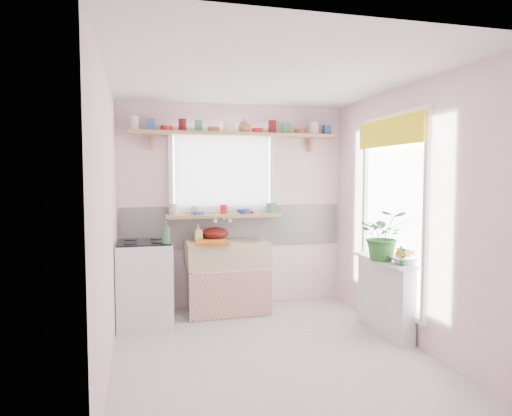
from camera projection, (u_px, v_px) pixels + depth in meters
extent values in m
plane|color=beige|center=(269.00, 351.00, 4.22)|extent=(3.20, 3.20, 0.00)
plane|color=white|center=(270.00, 76.00, 4.04)|extent=(3.20, 3.20, 0.00)
plane|color=#FFD5DC|center=(234.00, 206.00, 5.68)|extent=(2.80, 0.00, 2.80)
plane|color=#FFD5DC|center=(347.00, 241.00, 2.58)|extent=(2.80, 0.00, 2.80)
plane|color=#FFD5DC|center=(107.00, 220.00, 3.78)|extent=(0.00, 3.20, 3.20)
plane|color=#FFD5DC|center=(406.00, 214.00, 4.48)|extent=(0.00, 3.20, 3.20)
cube|color=white|center=(234.00, 226.00, 5.68)|extent=(2.74, 0.03, 0.50)
cube|color=pink|center=(234.00, 242.00, 5.69)|extent=(2.74, 0.02, 0.12)
cube|color=white|center=(222.00, 173.00, 5.61)|extent=(1.20, 0.01, 1.00)
cube|color=white|center=(223.00, 173.00, 5.54)|extent=(1.15, 0.02, 0.95)
cube|color=white|center=(395.00, 212.00, 4.67)|extent=(0.01, 1.10, 1.90)
cube|color=yellow|center=(389.00, 132.00, 4.59)|extent=(0.03, 1.20, 0.28)
cube|color=white|center=(227.00, 289.00, 5.42)|extent=(0.85, 0.55, 0.55)
cube|color=#CE4C3C|center=(231.00, 295.00, 5.15)|extent=(0.95, 0.02, 0.53)
cube|color=beige|center=(227.00, 254.00, 5.39)|extent=(0.95, 0.55, 0.30)
cylinder|color=silver|center=(223.00, 218.00, 5.60)|extent=(0.03, 0.22, 0.03)
cube|color=white|center=(145.00, 284.00, 4.93)|extent=(0.58, 0.58, 0.90)
cube|color=black|center=(144.00, 242.00, 4.90)|extent=(0.56, 0.56, 0.02)
cylinder|color=black|center=(130.00, 243.00, 4.73)|extent=(0.14, 0.14, 0.01)
cylinder|color=black|center=(158.00, 242.00, 4.80)|extent=(0.14, 0.14, 0.01)
cylinder|color=black|center=(131.00, 240.00, 5.00)|extent=(0.14, 0.14, 0.01)
cylinder|color=black|center=(157.00, 239.00, 5.07)|extent=(0.14, 0.14, 0.01)
cube|color=white|center=(385.00, 297.00, 4.71)|extent=(0.15, 0.90, 0.75)
cube|color=white|center=(383.00, 260.00, 4.67)|extent=(0.22, 0.95, 0.03)
cube|color=tan|center=(224.00, 215.00, 5.53)|extent=(1.40, 0.22, 0.04)
cube|color=tan|center=(236.00, 134.00, 5.49)|extent=(2.52, 0.24, 0.04)
cylinder|color=silver|center=(134.00, 125.00, 5.19)|extent=(0.11, 0.11, 0.12)
cylinder|color=#3359A5|center=(151.00, 125.00, 5.24)|extent=(0.11, 0.11, 0.12)
cylinder|color=red|center=(167.00, 128.00, 5.28)|extent=(0.11, 0.11, 0.06)
cylinder|color=#590F14|center=(183.00, 126.00, 5.33)|extent=(0.11, 0.11, 0.12)
cylinder|color=#3F7F4C|center=(198.00, 127.00, 5.37)|extent=(0.11, 0.11, 0.12)
cylinder|color=#A55133|center=(213.00, 130.00, 5.42)|extent=(0.11, 0.11, 0.06)
cylinder|color=silver|center=(228.00, 127.00, 5.46)|extent=(0.11, 0.11, 0.12)
cylinder|color=#3359A5|center=(243.00, 128.00, 5.51)|extent=(0.11, 0.11, 0.12)
cylinder|color=red|center=(258.00, 131.00, 5.55)|extent=(0.11, 0.11, 0.06)
cylinder|color=#590F14|center=(272.00, 129.00, 5.60)|extent=(0.11, 0.11, 0.12)
cylinder|color=#3F7F4C|center=(286.00, 129.00, 5.64)|extent=(0.11, 0.11, 0.12)
cylinder|color=#A55133|center=(300.00, 132.00, 5.69)|extent=(0.11, 0.11, 0.06)
cylinder|color=silver|center=(313.00, 130.00, 5.73)|extent=(0.11, 0.11, 0.12)
cylinder|color=#3359A5|center=(327.00, 130.00, 5.78)|extent=(0.11, 0.11, 0.12)
cylinder|color=silver|center=(172.00, 210.00, 5.37)|extent=(0.11, 0.11, 0.12)
cylinder|color=#3359A5|center=(198.00, 209.00, 5.45)|extent=(0.11, 0.11, 0.12)
cylinder|color=red|center=(224.00, 211.00, 5.53)|extent=(0.11, 0.11, 0.06)
cylinder|color=#590F14|center=(249.00, 208.00, 5.60)|extent=(0.11, 0.11, 0.12)
cylinder|color=#3F7F4C|center=(273.00, 208.00, 5.68)|extent=(0.11, 0.11, 0.12)
cube|color=#D76113|center=(212.00, 243.00, 5.13)|extent=(0.41, 0.34, 0.04)
ellipsoid|color=#5F1210|center=(216.00, 233.00, 5.54)|extent=(0.34, 0.34, 0.15)
imported|color=#2C6F2C|center=(384.00, 235.00, 4.53)|extent=(0.58, 0.55, 0.51)
imported|color=silver|center=(405.00, 260.00, 4.39)|extent=(0.33, 0.33, 0.07)
imported|color=#255E27|center=(401.00, 256.00, 4.27)|extent=(0.11, 0.09, 0.19)
imported|color=#E3D265|center=(198.00, 232.00, 5.43)|extent=(0.10, 0.10, 0.19)
imported|color=beige|center=(196.00, 210.00, 5.50)|extent=(0.15, 0.15, 0.10)
imported|color=#2D4792|center=(244.00, 212.00, 5.53)|extent=(0.19, 0.19, 0.06)
imported|color=#AC6034|center=(245.00, 126.00, 5.45)|extent=(0.18, 0.18, 0.16)
imported|color=#387044|center=(166.00, 233.00, 4.73)|extent=(0.12, 0.12, 0.23)
sphere|color=orange|center=(405.00, 254.00, 4.38)|extent=(0.08, 0.08, 0.08)
sphere|color=orange|center=(409.00, 253.00, 4.43)|extent=(0.08, 0.08, 0.08)
sphere|color=orange|center=(399.00, 254.00, 4.39)|extent=(0.08, 0.08, 0.08)
cylinder|color=gold|center=(410.00, 254.00, 4.34)|extent=(0.18, 0.04, 0.10)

